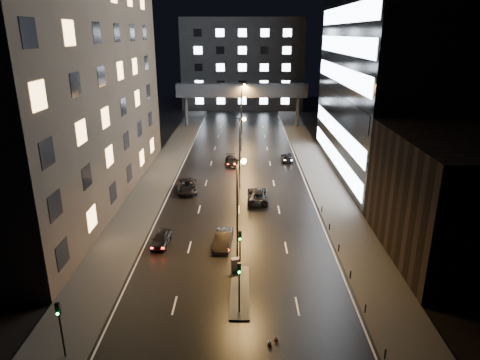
{
  "coord_description": "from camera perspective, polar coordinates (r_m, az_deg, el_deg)",
  "views": [
    {
      "loc": [
        0.67,
        -29.47,
        21.02
      ],
      "look_at": [
        0.13,
        19.8,
        4.0
      ],
      "focal_mm": 32.0,
      "sensor_mm": 36.0,
      "label": 1
    }
  ],
  "objects": [
    {
      "name": "traffic_signal_near",
      "position": [
        38.41,
        0.0,
        -8.77
      ],
      "size": [
        0.28,
        0.34,
        4.4
      ],
      "color": "black",
      "rests_on": "median_island"
    },
    {
      "name": "skybridge",
      "position": [
        100.28,
        0.24,
        11.79
      ],
      "size": [
        30.0,
        3.0,
        10.0
      ],
      "color": "#333335",
      "rests_on": "ground"
    },
    {
      "name": "car_away_d",
      "position": [
        71.75,
        -1.13,
        2.58
      ],
      "size": [
        2.43,
        4.83,
        1.35
      ],
      "primitive_type": "imported",
      "rotation": [
        0.0,
        0.0,
        0.12
      ],
      "color": "black",
      "rests_on": "ground"
    },
    {
      "name": "cone_b",
      "position": [
        32.4,
        3.97,
        -20.82
      ],
      "size": [
        0.38,
        0.38,
        0.55
      ],
      "primitive_type": "cone",
      "rotation": [
        0.0,
        0.0,
        0.06
      ],
      "color": "#E7490C",
      "rests_on": "ground"
    },
    {
      "name": "building_left",
      "position": [
        58.29,
        -23.84,
        16.52
      ],
      "size": [
        15.0,
        48.0,
        40.0
      ],
      "primitive_type": "cube",
      "color": "#2D2319",
      "rests_on": "ground"
    },
    {
      "name": "car_toward_a",
      "position": [
        56.29,
        2.37,
        -2.01
      ],
      "size": [
        2.75,
        5.82,
        1.61
      ],
      "primitive_type": "imported",
      "rotation": [
        0.0,
        0.0,
        3.13
      ],
      "color": "black",
      "rests_on": "ground"
    },
    {
      "name": "building_right_glass",
      "position": [
        69.87,
        22.27,
        18.95
      ],
      "size": [
        20.0,
        36.0,
        45.0
      ],
      "primitive_type": "cube",
      "color": "black",
      "rests_on": "ground"
    },
    {
      "name": "streetlight_mid_b",
      "position": [
        78.83,
        0.25,
        8.44
      ],
      "size": [
        1.45,
        0.5,
        10.15
      ],
      "color": "black",
      "rests_on": "ground"
    },
    {
      "name": "car_away_a",
      "position": [
        45.69,
        -10.48,
        -7.72
      ],
      "size": [
        1.81,
        4.1,
        1.37
      ],
      "primitive_type": "imported",
      "rotation": [
        0.0,
        0.0,
        -0.05
      ],
      "color": "black",
      "rests_on": "ground"
    },
    {
      "name": "median_island",
      "position": [
        37.81,
        -0.04,
        -14.59
      ],
      "size": [
        1.6,
        8.0,
        0.15
      ],
      "primitive_type": "cube",
      "color": "#383533",
      "rests_on": "ground"
    },
    {
      "name": "cone_a",
      "position": [
        32.88,
        4.85,
        -20.26
      ],
      "size": [
        0.42,
        0.42,
        0.45
      ],
      "primitive_type": "cone",
      "rotation": [
        0.0,
        0.0,
        0.32
      ],
      "color": "#DF420B",
      "rests_on": "ground"
    },
    {
      "name": "sidewalk_left",
      "position": [
        69.06,
        -10.4,
        1.08
      ],
      "size": [
        5.0,
        110.0,
        0.15
      ],
      "primitive_type": "cube",
      "color": "#383533",
      "rests_on": "ground"
    },
    {
      "name": "car_away_b",
      "position": [
        44.61,
        -2.25,
        -7.95
      ],
      "size": [
        2.03,
        4.82,
        1.55
      ],
      "primitive_type": "imported",
      "rotation": [
        0.0,
        0.0,
        -0.08
      ],
      "color": "black",
      "rests_on": "ground"
    },
    {
      "name": "streetlight_near",
      "position": [
        40.19,
        -0.14,
        -2.13
      ],
      "size": [
        1.45,
        0.5,
        10.15
      ],
      "color": "black",
      "rests_on": "ground"
    },
    {
      "name": "car_away_c",
      "position": [
        59.97,
        -7.03,
        -0.81
      ],
      "size": [
        3.33,
        5.96,
        1.58
      ],
      "primitive_type": "imported",
      "rotation": [
        0.0,
        0.0,
        0.13
      ],
      "color": "black",
      "rests_on": "ground"
    },
    {
      "name": "utility_cabinet",
      "position": [
        39.98,
        -0.57,
        -11.27
      ],
      "size": [
        0.94,
        0.72,
        1.37
      ],
      "primitive_type": "cube",
      "rotation": [
        0.0,
        0.0,
        0.29
      ],
      "color": "#525254",
      "rests_on": "median_island"
    },
    {
      "name": "ground",
      "position": [
        72.59,
        0.07,
        2.22
      ],
      "size": [
        160.0,
        160.0,
        0.0
      ],
      "primitive_type": "plane",
      "color": "black",
      "rests_on": "ground"
    },
    {
      "name": "streetlight_mid_a",
      "position": [
        59.28,
        0.12,
        4.88
      ],
      "size": [
        1.45,
        0.5,
        10.15
      ],
      "color": "black",
      "rests_on": "ground"
    },
    {
      "name": "streetlight_far",
      "position": [
        98.55,
        0.33,
        10.58
      ],
      "size": [
        1.45,
        0.5,
        10.15
      ],
      "color": "black",
      "rests_on": "ground"
    },
    {
      "name": "building_right_low",
      "position": [
        45.61,
        25.68,
        -2.14
      ],
      "size": [
        10.0,
        18.0,
        12.0
      ],
      "primitive_type": "cube",
      "color": "black",
      "rests_on": "ground"
    },
    {
      "name": "traffic_signal_far",
      "position": [
        33.65,
        -0.1,
        -13.15
      ],
      "size": [
        0.28,
        0.34,
        4.4
      ],
      "color": "black",
      "rests_on": "median_island"
    },
    {
      "name": "car_toward_b",
      "position": [
        74.37,
        6.28,
        3.05
      ],
      "size": [
        1.87,
        4.53,
        1.31
      ],
      "primitive_type": "imported",
      "rotation": [
        0.0,
        0.0,
        3.13
      ],
      "color": "black",
      "rests_on": "ground"
    },
    {
      "name": "building_far",
      "position": [
        127.76,
        0.33,
        15.23
      ],
      "size": [
        34.0,
        14.0,
        25.0
      ],
      "primitive_type": "cube",
      "color": "#333335",
      "rests_on": "ground"
    },
    {
      "name": "sidewalk_right",
      "position": [
        68.82,
        10.5,
        1.01
      ],
      "size": [
        5.0,
        110.0,
        0.15
      ],
      "primitive_type": "cube",
      "color": "#383533",
      "rests_on": "ground"
    },
    {
      "name": "traffic_signal_corner",
      "position": [
        32.03,
        -22.89,
        -17.04
      ],
      "size": [
        0.28,
        0.34,
        4.4
      ],
      "color": "black",
      "rests_on": "ground"
    },
    {
      "name": "bollard_row",
      "position": [
        42.53,
        13.73,
        -10.48
      ],
      "size": [
        0.12,
        25.12,
        0.9
      ],
      "color": "black",
      "rests_on": "ground"
    }
  ]
}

